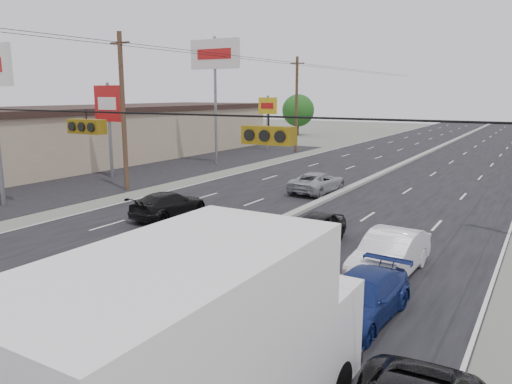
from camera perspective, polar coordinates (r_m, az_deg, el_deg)
ground at (r=15.20m, az=-21.25°, el=-13.79°), size 200.00×200.00×0.00m
road_surface at (r=40.34m, az=14.29°, el=1.98°), size 20.00×160.00×0.02m
center_median at (r=40.33m, az=14.29°, el=2.12°), size 0.50×160.00×0.20m
strip_mall at (r=50.01m, az=-17.52°, el=6.19°), size 12.00×42.00×4.60m
parking_lot at (r=44.01m, az=-9.46°, el=2.92°), size 10.00×42.00×0.02m
utility_pole_left_b at (r=33.18m, az=-14.94°, el=8.90°), size 1.60×0.30×10.00m
utility_pole_left_c at (r=53.76m, az=4.66°, el=9.98°), size 1.60×0.30×10.00m
traffic_signals at (r=12.79m, az=-19.08°, el=7.30°), size 25.00×0.30×0.54m
pole_sign_mid at (r=38.51m, az=-16.49°, el=9.10°), size 2.60×0.25×7.00m
pole_sign_billboard at (r=44.49m, az=-4.72°, el=14.57°), size 5.00×0.25×11.00m
pole_sign_far at (r=55.40m, az=1.35°, el=9.32°), size 2.20×0.25×6.00m
tree_left_far at (r=75.93m, az=4.84°, el=9.27°), size 4.80×4.80×6.12m
box_truck at (r=8.43m, az=-6.02°, el=-18.58°), size 2.83×7.90×4.00m
tan_sedan at (r=11.58m, az=-20.18°, el=-17.39°), size 2.35×5.65×1.63m
red_sedan at (r=17.04m, az=0.38°, el=-7.68°), size 1.96×4.46×1.43m
queue_car_a at (r=21.00m, az=6.70°, el=-4.24°), size 1.69×3.94×1.33m
queue_car_b at (r=17.98m, az=15.03°, el=-6.90°), size 1.83×4.69×1.52m
queue_car_d at (r=14.45m, az=11.88°, el=-11.80°), size 2.08×4.52×1.28m
oncoming_near at (r=25.81m, az=-9.93°, el=-1.44°), size 2.06×4.58×1.30m
oncoming_far at (r=31.93m, az=7.08°, el=1.08°), size 2.49×4.87×1.32m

